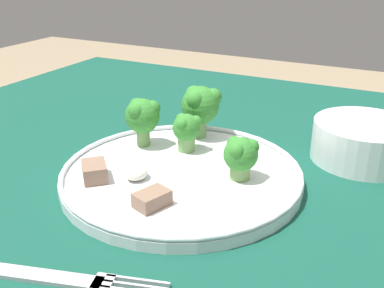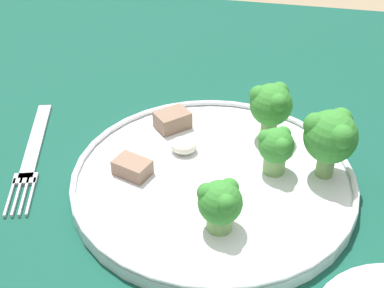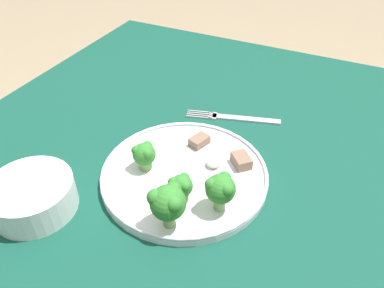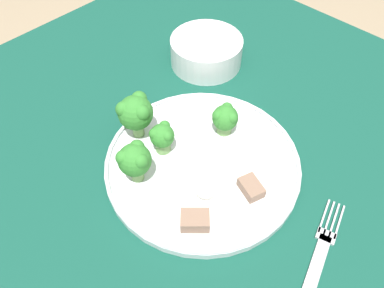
# 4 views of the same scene
# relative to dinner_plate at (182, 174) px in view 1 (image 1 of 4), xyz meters

# --- Properties ---
(table) EXTENTS (1.06, 0.99, 0.78)m
(table) POSITION_rel_dinner_plate_xyz_m (0.04, -0.01, -0.12)
(table) COLOR #114738
(table) RESTS_ON ground_plane
(dinner_plate) EXTENTS (0.28, 0.28, 0.02)m
(dinner_plate) POSITION_rel_dinner_plate_xyz_m (0.00, 0.00, 0.00)
(dinner_plate) COLOR white
(dinner_plate) RESTS_ON table
(fork) EXTENTS (0.07, 0.19, 0.00)m
(fork) POSITION_rel_dinner_plate_xyz_m (0.20, -0.01, -0.01)
(fork) COLOR #B2B2B7
(fork) RESTS_ON table
(cream_bowl) EXTENTS (0.13, 0.13, 0.05)m
(cream_bowl) POSITION_rel_dinner_plate_xyz_m (-0.16, 0.18, 0.02)
(cream_bowl) COLOR white
(cream_bowl) RESTS_ON table
(broccoli_floret_near_rim_left) EXTENTS (0.04, 0.04, 0.05)m
(broccoli_floret_near_rim_left) POSITION_rel_dinner_plate_xyz_m (-0.02, 0.07, 0.03)
(broccoli_floret_near_rim_left) COLOR #709E56
(broccoli_floret_near_rim_left) RESTS_ON dinner_plate
(broccoli_floret_center_left) EXTENTS (0.04, 0.04, 0.05)m
(broccoli_floret_center_left) POSITION_rel_dinner_plate_xyz_m (-0.06, -0.02, 0.03)
(broccoli_floret_center_left) COLOR #709E56
(broccoli_floret_center_left) RESTS_ON dinner_plate
(broccoli_floret_back_left) EXTENTS (0.05, 0.05, 0.06)m
(broccoli_floret_back_left) POSITION_rel_dinner_plate_xyz_m (-0.05, -0.08, 0.04)
(broccoli_floret_back_left) COLOR #709E56
(broccoli_floret_back_left) RESTS_ON dinner_plate
(broccoli_floret_front_left) EXTENTS (0.05, 0.05, 0.07)m
(broccoli_floret_front_left) POSITION_rel_dinner_plate_xyz_m (-0.11, -0.03, 0.05)
(broccoli_floret_front_left) COLOR #709E56
(broccoli_floret_front_left) RESTS_ON dinner_plate
(meat_slice_front_slice) EXTENTS (0.04, 0.03, 0.02)m
(meat_slice_front_slice) POSITION_rel_dinner_plate_xyz_m (0.08, 0.01, 0.01)
(meat_slice_front_slice) COLOR #846651
(meat_slice_front_slice) RESTS_ON dinner_plate
(meat_slice_middle_slice) EXTENTS (0.04, 0.04, 0.02)m
(meat_slice_middle_slice) POSITION_rel_dinner_plate_xyz_m (0.06, -0.08, 0.01)
(meat_slice_middle_slice) COLOR #846651
(meat_slice_middle_slice) RESTS_ON dinner_plate
(sauce_dollop) EXTENTS (0.03, 0.03, 0.02)m
(sauce_dollop) POSITION_rel_dinner_plate_xyz_m (0.04, -0.04, 0.01)
(sauce_dollop) COLOR silver
(sauce_dollop) RESTS_ON dinner_plate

